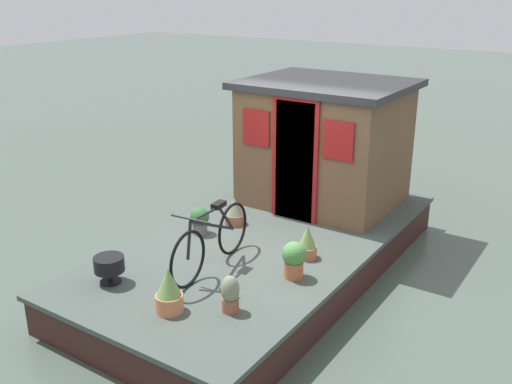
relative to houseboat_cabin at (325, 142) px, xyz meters
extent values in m
plane|color=#47564C|center=(-1.67, 0.00, -1.45)|extent=(60.00, 60.00, 0.00)
cube|color=#424C47|center=(-1.67, 0.00, -0.97)|extent=(5.56, 2.81, 0.06)
cube|color=#381E19|center=(-1.67, 0.00, -1.23)|extent=(5.45, 2.76, 0.46)
cube|color=brown|center=(0.01, 0.00, -0.06)|extent=(1.77, 2.14, 1.75)
cube|color=#28282B|center=(0.01, 0.00, 0.87)|extent=(1.97, 2.34, 0.10)
cube|color=maroon|center=(-0.89, 0.00, -0.09)|extent=(0.04, 0.60, 1.70)
cube|color=maroon|center=(-0.90, 0.00, -0.04)|extent=(0.03, 0.72, 1.80)
cube|color=maroon|center=(-0.89, -0.64, 0.31)|extent=(0.03, 0.44, 0.52)
cube|color=maroon|center=(-0.89, 0.64, 0.31)|extent=(0.03, 0.44, 0.52)
torus|color=black|center=(-3.25, -0.02, -0.61)|extent=(0.66, 0.09, 0.66)
torus|color=black|center=(-2.28, 0.07, -0.61)|extent=(0.66, 0.09, 0.66)
cylinder|color=black|center=(-2.73, 0.03, -0.40)|extent=(0.90, 0.12, 0.45)
cylinder|color=black|center=(-2.88, 0.02, -0.20)|extent=(0.58, 0.08, 0.06)
cylinder|color=black|center=(-2.44, 0.06, -0.41)|extent=(0.34, 0.07, 0.41)
cylinder|color=black|center=(-3.21, -0.01, -0.40)|extent=(0.12, 0.05, 0.43)
cube|color=black|center=(-2.59, 0.04, -0.19)|extent=(0.21, 0.12, 0.06)
cylinder|color=black|center=(-3.17, -0.01, -0.16)|extent=(0.07, 0.50, 0.02)
cylinder|color=slate|center=(-2.04, 0.80, -0.86)|extent=(0.20, 0.20, 0.15)
sphere|color=#2D602D|center=(-2.04, 0.80, -0.70)|extent=(0.26, 0.26, 0.26)
cylinder|color=#B2603D|center=(-2.42, -0.88, -0.84)|extent=(0.22, 0.22, 0.20)
sphere|color=#4C8942|center=(-2.42, -0.88, -0.64)|extent=(0.28, 0.28, 0.28)
cylinder|color=#B2603D|center=(-1.89, -0.77, -0.86)|extent=(0.24, 0.24, 0.15)
cone|color=#70934C|center=(-1.89, -0.77, -0.65)|extent=(0.22, 0.22, 0.28)
cylinder|color=#C6754C|center=(-3.76, -0.19, -0.84)|extent=(0.29, 0.29, 0.19)
cone|color=#70934C|center=(-3.76, -0.19, -0.60)|extent=(0.26, 0.26, 0.30)
cylinder|color=#935138|center=(-3.41, -0.71, -0.86)|extent=(0.18, 0.18, 0.15)
ellipsoid|color=gray|center=(-3.41, -0.71, -0.69)|extent=(0.19, 0.19, 0.30)
cylinder|color=#935138|center=(-1.51, 0.59, -0.87)|extent=(0.28, 0.28, 0.14)
cone|color=gray|center=(-1.51, 0.59, -0.67)|extent=(0.25, 0.25, 0.25)
cylinder|color=black|center=(-3.67, 0.78, -0.71)|extent=(0.34, 0.34, 0.17)
cylinder|color=black|center=(-3.67, 0.78, -0.87)|extent=(0.04, 0.04, 0.14)
cylinder|color=black|center=(-3.67, 0.78, -0.93)|extent=(0.24, 0.24, 0.02)
camera|label=1|loc=(-7.59, -3.80, 2.24)|focal=40.56mm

